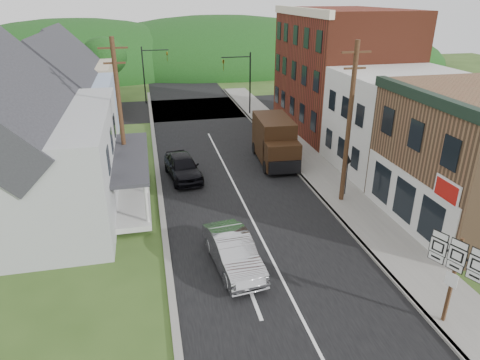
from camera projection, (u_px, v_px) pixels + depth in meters
ground at (264, 244)px, 20.66m from camera, size 120.00×120.00×0.00m
road at (226, 168)px, 29.60m from camera, size 9.00×90.00×0.02m
cross_road at (196, 109)px, 44.80m from camera, size 60.00×9.00×0.02m
sidewalk_right at (317, 171)px, 28.95m from camera, size 2.80×55.00×0.15m
curb_right at (298, 172)px, 28.68m from camera, size 0.20×55.00×0.15m
curb_left at (159, 185)px, 26.87m from camera, size 0.30×55.00×0.12m
storefront_white at (400, 123)px, 28.30m from camera, size 8.00×7.00×6.50m
storefront_red at (341, 72)px, 36.08m from camera, size 8.00×12.00×10.00m
house_gray at (10, 139)px, 21.95m from camera, size 10.20×12.24×8.35m
house_blue at (64, 100)px, 32.20m from camera, size 7.14×8.16×7.28m
house_cream at (73, 79)px, 40.15m from camera, size 7.14×8.16×7.28m
utility_pole_right at (349, 124)px, 23.03m from camera, size 1.60×0.26×9.00m
utility_pole_left at (120, 115)px, 24.66m from camera, size 1.60×0.26×9.00m
traffic_signal_right at (243, 77)px, 41.01m from camera, size 2.87×0.20×6.00m
traffic_signal_left at (150, 68)px, 45.57m from camera, size 2.87×0.20×6.00m
tree_left_d at (104, 57)px, 45.53m from camera, size 4.80×4.80×6.94m
forested_ridge at (175, 67)px, 69.83m from camera, size 90.00×30.00×16.00m
silver_sedan at (233, 252)px, 18.63m from camera, size 2.15×4.80×1.53m
dark_sedan at (183, 167)px, 27.73m from camera, size 2.47×4.86×1.58m
delivery_van at (275, 141)px, 30.00m from camera, size 2.62×5.75×3.15m
route_sign_cluster at (454, 269)px, 14.73m from camera, size 0.83×1.85×3.47m
warning_sign at (347, 169)px, 24.81m from camera, size 0.20×0.68×2.53m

